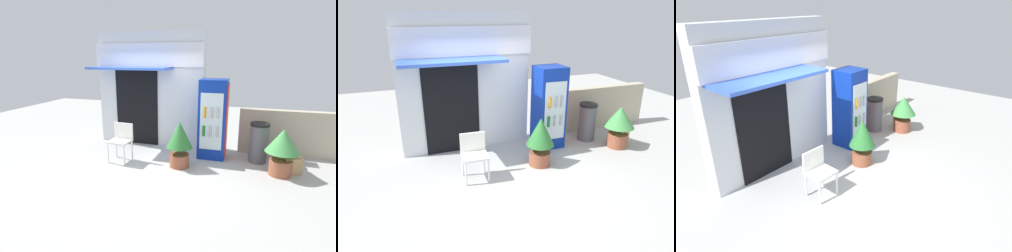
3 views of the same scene
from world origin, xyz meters
The scene contains 9 objects.
ground centered at (0.00, 0.00, 0.00)m, with size 16.00×16.00×0.00m, color #B2B2AD.
storefront_building centered at (-0.27, 1.68, 1.55)m, with size 2.90×1.10×3.00m.
drink_cooler centered at (1.54, 1.10, 0.93)m, with size 0.65×0.64×1.87m.
plastic_chair centered at (-0.46, 0.26, 0.53)m, with size 0.50×0.45×0.87m.
potted_plant_near_shop centered at (0.93, 0.29, 0.60)m, with size 0.57×0.57×1.02m.
potted_plant_curbside centered at (3.02, 0.44, 0.60)m, with size 0.67×0.67×0.97m.
trash_bin centered at (2.60, 1.07, 0.46)m, with size 0.43×0.43×0.92m.
stone_boundary_wall centered at (3.44, 1.72, 0.56)m, with size 2.63×0.24×1.12m, color #B7AD93.
cardboard_box centered at (3.22, 0.62, 0.18)m, with size 0.37×0.34×0.36m, color tan.
Camera 3 is at (-3.63, -2.92, 3.33)m, focal length 31.06 mm.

